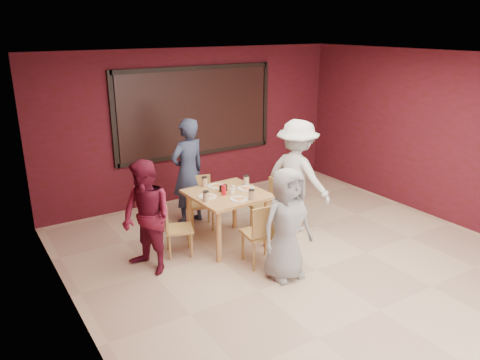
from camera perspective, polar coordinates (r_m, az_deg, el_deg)
floor at (r=6.58m, az=9.29°, el=-10.77°), size 7.00×7.00×0.00m
window_blinds at (r=8.75m, az=-5.34°, el=8.26°), size 3.00×0.02×1.50m
dining_table at (r=6.94m, az=-1.58°, el=-2.39°), size 1.09×1.09×0.98m
chair_front at (r=6.40m, az=2.79°, el=-6.24°), size 0.50×0.50×0.91m
chair_back at (r=7.66m, az=-4.94°, el=-2.31°), size 0.51×0.51×0.85m
chair_left at (r=6.78m, az=-8.04°, el=-5.53°), size 0.49×0.49×0.80m
chair_right at (r=7.48m, az=3.61°, el=-2.80°), size 0.45×0.45×0.85m
diner_front at (r=6.05m, az=5.71°, el=-5.40°), size 0.74×0.48×1.50m
diner_back at (r=7.70m, az=-6.36°, el=0.99°), size 0.73×0.55×1.78m
diner_left at (r=6.28m, az=-11.31°, el=-4.54°), size 0.79×0.90×1.55m
diner_right at (r=7.45m, az=6.93°, el=0.46°), size 0.99×1.31×1.80m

